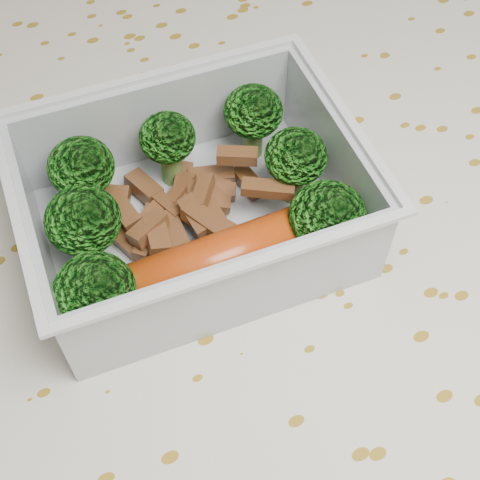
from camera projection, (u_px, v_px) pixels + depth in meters
name	position (u px, v px, depth m)	size (l,w,h in m)	color
dining_table	(232.00, 345.00, 0.47)	(1.40, 0.90, 0.75)	brown
tablecloth	(232.00, 310.00, 0.43)	(1.46, 0.96, 0.19)	silver
lunch_container	(194.00, 210.00, 0.40)	(0.21, 0.17, 0.07)	silver
broccoli_florets	(186.00, 195.00, 0.38)	(0.18, 0.14, 0.05)	#608C3F
meat_pile	(182.00, 206.00, 0.41)	(0.12, 0.09, 0.03)	brown
sausage	(224.00, 259.00, 0.38)	(0.17, 0.04, 0.03)	#AB360B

